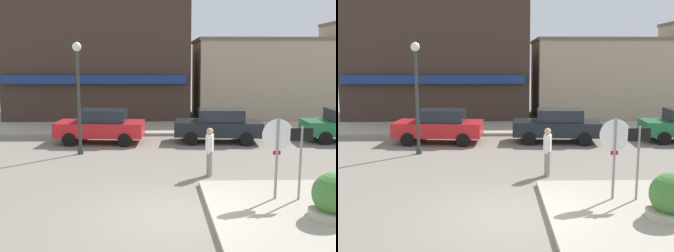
{
  "view_description": "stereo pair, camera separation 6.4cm",
  "coord_description": "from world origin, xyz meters",
  "views": [
    {
      "loc": [
        -0.47,
        -9.09,
        3.73
      ],
      "look_at": [
        -0.07,
        4.5,
        1.5
      ],
      "focal_mm": 42.0,
      "sensor_mm": 36.0,
      "label": 1
    },
    {
      "loc": [
        -0.41,
        -9.1,
        3.73
      ],
      "look_at": [
        -0.07,
        4.5,
        1.5
      ],
      "focal_mm": 42.0,
      "sensor_mm": 36.0,
      "label": 2
    }
  ],
  "objects": [
    {
      "name": "ground_plane",
      "position": [
        0.0,
        0.0,
        0.0
      ],
      "size": [
        160.0,
        160.0,
        0.0
      ],
      "primitive_type": "plane",
      "color": "gray"
    },
    {
      "name": "kerb_far",
      "position": [
        0.0,
        12.48,
        0.07
      ],
      "size": [
        80.0,
        4.0,
        0.15
      ],
      "primitive_type": "cube",
      "color": "#A89E8C",
      "rests_on": "ground"
    },
    {
      "name": "stop_sign",
      "position": [
        2.66,
        0.78,
        1.52
      ],
      "size": [
        0.82,
        0.08,
        2.3
      ],
      "color": "gray",
      "rests_on": "ground"
    },
    {
      "name": "one_way_sign",
      "position": [
        3.26,
        0.7,
        1.33
      ],
      "size": [
        0.6,
        0.06,
        2.1
      ],
      "color": "gray",
      "rests_on": "ground"
    },
    {
      "name": "planter",
      "position": [
        3.61,
        -0.55,
        0.56
      ],
      "size": [
        1.1,
        1.1,
        1.23
      ],
      "color": "#ADA38E",
      "rests_on": "ground"
    },
    {
      "name": "lamp_post",
      "position": [
        -3.59,
        6.68,
        2.96
      ],
      "size": [
        0.36,
        0.36,
        4.54
      ],
      "color": "#333833",
      "rests_on": "ground"
    },
    {
      "name": "parked_car_nearest",
      "position": [
        -3.04,
        8.91,
        0.81
      ],
      "size": [
        4.11,
        2.09,
        1.56
      ],
      "color": "red",
      "rests_on": "ground"
    },
    {
      "name": "parked_car_second",
      "position": [
        2.43,
        8.94,
        0.81
      ],
      "size": [
        4.14,
        2.16,
        1.56
      ],
      "color": "black",
      "rests_on": "ground"
    },
    {
      "name": "pedestrian_crossing_near",
      "position": [
        1.26,
        3.41,
        0.87
      ],
      "size": [
        0.31,
        0.55,
        1.61
      ],
      "color": "gray",
      "rests_on": "ground"
    },
    {
      "name": "building_corner_shop",
      "position": [
        -4.1,
        18.38,
        3.99
      ],
      "size": [
        11.74,
        8.28,
        7.97
      ],
      "color": "#3D2D26",
      "rests_on": "ground"
    },
    {
      "name": "building_storefront_left_near",
      "position": [
        6.45,
        17.44,
        2.6
      ],
      "size": [
        8.67,
        5.89,
        5.19
      ],
      "color": "tan",
      "rests_on": "ground"
    }
  ]
}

